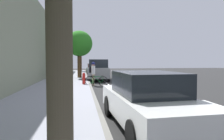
{
  "coord_description": "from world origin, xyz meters",
  "views": [
    {
      "loc": [
        2.81,
        15.56,
        1.81
      ],
      "look_at": [
        0.6,
        1.03,
        1.17
      ],
      "focal_mm": 31.83,
      "sensor_mm": 36.0,
      "label": 1
    }
  ],
  "objects_px": {
    "street_tree_near_cyclist": "(80,46)",
    "fire_hydrant": "(84,78)",
    "bicycle_at_curb": "(96,81)",
    "street_tree_mid_block": "(79,44)",
    "parked_sedan_white_mid": "(147,100)",
    "cyclist_with_backpack": "(93,71)",
    "parked_sedan_green_nearest": "(94,69)",
    "parked_suv_grey_second": "(98,70)",
    "pedestrian_on_phone": "(72,66)"
  },
  "relations": [
    {
      "from": "street_tree_near_cyclist",
      "to": "fire_hydrant",
      "type": "bearing_deg",
      "value": 91.04
    },
    {
      "from": "bicycle_at_curb",
      "to": "street_tree_mid_block",
      "type": "bearing_deg",
      "value": -78.48
    },
    {
      "from": "street_tree_mid_block",
      "to": "bicycle_at_curb",
      "type": "bearing_deg",
      "value": 101.52
    },
    {
      "from": "bicycle_at_curb",
      "to": "street_tree_mid_block",
      "type": "height_order",
      "value": "street_tree_mid_block"
    },
    {
      "from": "parked_sedan_white_mid",
      "to": "cyclist_with_backpack",
      "type": "distance_m",
      "value": 9.62
    },
    {
      "from": "parked_sedan_green_nearest",
      "to": "cyclist_with_backpack",
      "type": "xyz_separation_m",
      "value": [
        0.81,
        11.72,
        0.34
      ]
    },
    {
      "from": "parked_suv_grey_second",
      "to": "pedestrian_on_phone",
      "type": "xyz_separation_m",
      "value": [
        3.1,
        -11.61,
        0.08
      ]
    },
    {
      "from": "parked_suv_grey_second",
      "to": "street_tree_mid_block",
      "type": "xyz_separation_m",
      "value": [
        1.79,
        -1.61,
        2.54
      ]
    },
    {
      "from": "parked_suv_grey_second",
      "to": "bicycle_at_curb",
      "type": "xyz_separation_m",
      "value": [
        0.53,
        4.59,
        -0.63
      ]
    },
    {
      "from": "cyclist_with_backpack",
      "to": "fire_hydrant",
      "type": "xyz_separation_m",
      "value": [
        0.67,
        0.37,
        -0.5
      ]
    },
    {
      "from": "bicycle_at_curb",
      "to": "street_tree_near_cyclist",
      "type": "bearing_deg",
      "value": -86.46
    },
    {
      "from": "bicycle_at_curb",
      "to": "cyclist_with_backpack",
      "type": "relative_size",
      "value": 0.91
    },
    {
      "from": "bicycle_at_curb",
      "to": "pedestrian_on_phone",
      "type": "height_order",
      "value": "pedestrian_on_phone"
    },
    {
      "from": "bicycle_at_curb",
      "to": "cyclist_with_backpack",
      "type": "xyz_separation_m",
      "value": [
        0.22,
        -0.45,
        0.7
      ]
    },
    {
      "from": "cyclist_with_backpack",
      "to": "pedestrian_on_phone",
      "type": "relative_size",
      "value": 1.08
    },
    {
      "from": "parked_suv_grey_second",
      "to": "bicycle_at_curb",
      "type": "bearing_deg",
      "value": 83.47
    },
    {
      "from": "street_tree_mid_block",
      "to": "pedestrian_on_phone",
      "type": "bearing_deg",
      "value": -82.53
    },
    {
      "from": "street_tree_near_cyclist",
      "to": "cyclist_with_backpack",
      "type": "bearing_deg",
      "value": 92.98
    },
    {
      "from": "parked_sedan_white_mid",
      "to": "bicycle_at_curb",
      "type": "height_order",
      "value": "parked_sedan_white_mid"
    },
    {
      "from": "parked_sedan_green_nearest",
      "to": "fire_hydrant",
      "type": "xyz_separation_m",
      "value": [
        1.48,
        12.1,
        -0.16
      ]
    },
    {
      "from": "street_tree_mid_block",
      "to": "parked_sedan_white_mid",
      "type": "bearing_deg",
      "value": 97.42
    },
    {
      "from": "street_tree_near_cyclist",
      "to": "parked_suv_grey_second",
      "type": "bearing_deg",
      "value": 96.46
    },
    {
      "from": "fire_hydrant",
      "to": "parked_suv_grey_second",
      "type": "bearing_deg",
      "value": -107.48
    },
    {
      "from": "street_tree_near_cyclist",
      "to": "pedestrian_on_phone",
      "type": "xyz_separation_m",
      "value": [
        1.31,
        4.2,
        -3.42
      ]
    },
    {
      "from": "bicycle_at_curb",
      "to": "fire_hydrant",
      "type": "height_order",
      "value": "fire_hydrant"
    },
    {
      "from": "parked_sedan_white_mid",
      "to": "fire_hydrant",
      "type": "distance_m",
      "value": 9.33
    },
    {
      "from": "pedestrian_on_phone",
      "to": "parked_sedan_green_nearest",
      "type": "bearing_deg",
      "value": 128.12
    },
    {
      "from": "parked_sedan_white_mid",
      "to": "fire_hydrant",
      "type": "height_order",
      "value": "parked_sedan_white_mid"
    },
    {
      "from": "parked_suv_grey_second",
      "to": "pedestrian_on_phone",
      "type": "height_order",
      "value": "parked_suv_grey_second"
    },
    {
      "from": "pedestrian_on_phone",
      "to": "cyclist_with_backpack",
      "type": "bearing_deg",
      "value": 98.49
    },
    {
      "from": "parked_sedan_white_mid",
      "to": "cyclist_with_backpack",
      "type": "bearing_deg",
      "value": -84.3
    },
    {
      "from": "street_tree_mid_block",
      "to": "fire_hydrant",
      "type": "distance_m",
      "value": 6.81
    },
    {
      "from": "parked_sedan_green_nearest",
      "to": "pedestrian_on_phone",
      "type": "distance_m",
      "value": 5.13
    },
    {
      "from": "street_tree_near_cyclist",
      "to": "street_tree_mid_block",
      "type": "xyz_separation_m",
      "value": [
        0.0,
        14.21,
        -0.95
      ]
    },
    {
      "from": "street_tree_near_cyclist",
      "to": "pedestrian_on_phone",
      "type": "bearing_deg",
      "value": 72.66
    },
    {
      "from": "parked_suv_grey_second",
      "to": "street_tree_mid_block",
      "type": "relative_size",
      "value": 1.02
    },
    {
      "from": "bicycle_at_curb",
      "to": "parked_sedan_green_nearest",
      "type": "bearing_deg",
      "value": -92.75
    },
    {
      "from": "parked_sedan_green_nearest",
      "to": "street_tree_near_cyclist",
      "type": "bearing_deg",
      "value": -77.33
    },
    {
      "from": "bicycle_at_curb",
      "to": "parked_sedan_white_mid",
      "type": "bearing_deg",
      "value": 94.59
    },
    {
      "from": "pedestrian_on_phone",
      "to": "bicycle_at_curb",
      "type": "bearing_deg",
      "value": 99.03
    },
    {
      "from": "parked_sedan_green_nearest",
      "to": "street_tree_mid_block",
      "type": "xyz_separation_m",
      "value": [
        1.85,
        5.98,
        2.82
      ]
    },
    {
      "from": "cyclist_with_backpack",
      "to": "street_tree_near_cyclist",
      "type": "height_order",
      "value": "street_tree_near_cyclist"
    },
    {
      "from": "street_tree_near_cyclist",
      "to": "pedestrian_on_phone",
      "type": "distance_m",
      "value": 5.57
    },
    {
      "from": "street_tree_near_cyclist",
      "to": "pedestrian_on_phone",
      "type": "relative_size",
      "value": 3.63
    },
    {
      "from": "parked_suv_grey_second",
      "to": "cyclist_with_backpack",
      "type": "bearing_deg",
      "value": 79.74
    },
    {
      "from": "street_tree_mid_block",
      "to": "fire_hydrant",
      "type": "xyz_separation_m",
      "value": [
        -0.37,
        6.12,
        -2.97
      ]
    },
    {
      "from": "parked_suv_grey_second",
      "to": "parked_sedan_white_mid",
      "type": "distance_m",
      "value": 13.71
    },
    {
      "from": "parked_sedan_white_mid",
      "to": "pedestrian_on_phone",
      "type": "bearing_deg",
      "value": -82.56
    },
    {
      "from": "parked_sedan_green_nearest",
      "to": "street_tree_mid_block",
      "type": "height_order",
      "value": "street_tree_mid_block"
    },
    {
      "from": "pedestrian_on_phone",
      "to": "parked_suv_grey_second",
      "type": "bearing_deg",
      "value": 104.95
    }
  ]
}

